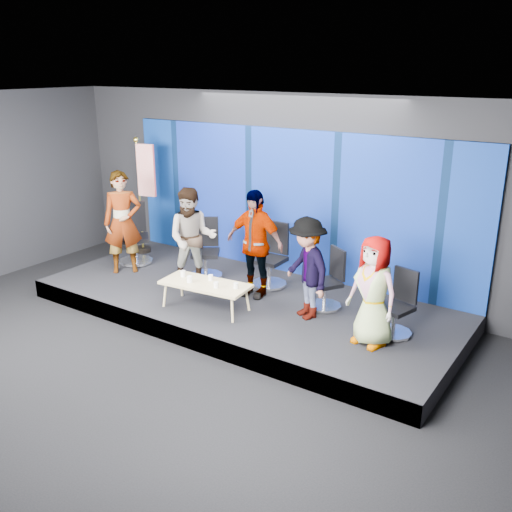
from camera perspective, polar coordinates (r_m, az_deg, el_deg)
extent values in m
plane|color=black|center=(7.90, -11.85, -11.82)|extent=(10.00, 10.00, 0.00)
cube|color=black|center=(10.23, 3.67, 6.18)|extent=(10.00, 0.02, 3.50)
cube|color=black|center=(6.85, -13.84, 14.34)|extent=(10.00, 8.00, 0.02)
cube|color=black|center=(9.52, -1.14, -4.90)|extent=(7.00, 3.00, 0.30)
cube|color=navy|center=(10.22, 3.51, 5.31)|extent=(7.00, 0.08, 2.60)
cylinder|color=silver|center=(11.26, -11.90, -0.52)|extent=(0.92, 0.92, 0.07)
cylinder|color=silver|center=(11.18, -11.98, 0.68)|extent=(0.08, 0.08, 0.43)
cube|color=black|center=(11.11, -12.05, 1.75)|extent=(0.74, 0.74, 0.08)
cube|color=black|center=(11.27, -12.19, 3.86)|extent=(0.37, 0.38, 0.60)
imported|color=black|center=(10.60, -13.18, 3.30)|extent=(0.79, 0.80, 1.87)
cylinder|color=silver|center=(10.32, -5.01, -1.98)|extent=(0.83, 0.83, 0.06)
cylinder|color=silver|center=(10.24, -5.05, -0.77)|extent=(0.07, 0.07, 0.40)
cube|color=black|center=(10.17, -5.08, 0.29)|extent=(0.67, 0.67, 0.07)
cube|color=black|center=(10.30, -5.01, 2.46)|extent=(0.39, 0.29, 0.55)
imported|color=black|center=(9.68, -6.39, 1.78)|extent=(1.06, 1.01, 1.73)
cylinder|color=silver|center=(9.89, 1.31, -2.84)|extent=(0.63, 0.63, 0.06)
cylinder|color=silver|center=(9.80, 1.32, -1.54)|extent=(0.07, 0.07, 0.41)
cube|color=black|center=(9.74, 1.33, -0.40)|extent=(0.51, 0.51, 0.07)
cube|color=black|center=(9.83, 2.10, 1.87)|extent=(0.46, 0.06, 0.57)
imported|color=black|center=(9.25, -0.16, 1.28)|extent=(1.05, 0.46, 1.78)
cylinder|color=silver|center=(9.09, 6.82, -5.00)|extent=(0.75, 0.75, 0.05)
cylinder|color=silver|center=(9.01, 6.87, -3.79)|extent=(0.06, 0.06, 0.36)
cube|color=black|center=(8.94, 6.91, -2.72)|extent=(0.60, 0.60, 0.06)
cube|color=black|center=(8.95, 8.18, -0.73)|extent=(0.36, 0.25, 0.50)
imported|color=black|center=(8.49, 5.12, -1.23)|extent=(1.16, 1.02, 1.56)
cylinder|color=silver|center=(8.40, 13.51, -7.50)|extent=(0.66, 0.66, 0.05)
cylinder|color=silver|center=(8.31, 13.62, -6.23)|extent=(0.06, 0.06, 0.36)
cube|color=black|center=(8.24, 13.71, -5.10)|extent=(0.53, 0.53, 0.06)
cube|color=black|center=(8.29, 14.74, -2.83)|extent=(0.39, 0.15, 0.49)
imported|color=black|center=(7.79, 11.66, -3.48)|extent=(0.85, 0.67, 1.54)
cube|color=tan|center=(8.89, -5.09, -2.83)|extent=(1.46, 0.74, 0.04)
cylinder|color=tan|center=(9.12, -9.10, -3.88)|extent=(0.04, 0.04, 0.39)
cylinder|color=tan|center=(9.47, -7.43, -2.94)|extent=(0.04, 0.04, 0.39)
cylinder|color=tan|center=(8.49, -2.39, -5.41)|extent=(0.04, 0.04, 0.39)
cylinder|color=tan|center=(8.86, -0.88, -4.33)|extent=(0.04, 0.04, 0.39)
cylinder|color=white|center=(9.17, -7.31, -1.76)|extent=(0.08, 0.08, 0.10)
cylinder|color=white|center=(8.91, -6.66, -2.31)|extent=(0.09, 0.09, 0.10)
cylinder|color=white|center=(8.96, -4.56, -2.18)|extent=(0.07, 0.07, 0.09)
cylinder|color=white|center=(8.67, -4.02, -2.90)|extent=(0.08, 0.08, 0.09)
cylinder|color=white|center=(8.63, -2.03, -2.98)|extent=(0.07, 0.07, 0.09)
cylinder|color=black|center=(11.90, -11.21, 0.66)|extent=(0.31, 0.31, 0.10)
cylinder|color=gold|center=(11.61, -11.55, 5.88)|extent=(0.04, 0.04, 2.13)
sphere|color=gold|center=(11.42, -11.91, 11.32)|extent=(0.11, 0.11, 0.11)
cube|color=#B61415|center=(11.39, -10.94, 8.41)|extent=(0.37, 0.14, 1.01)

